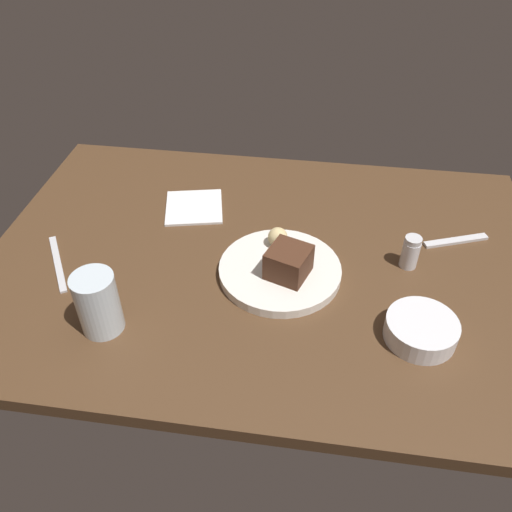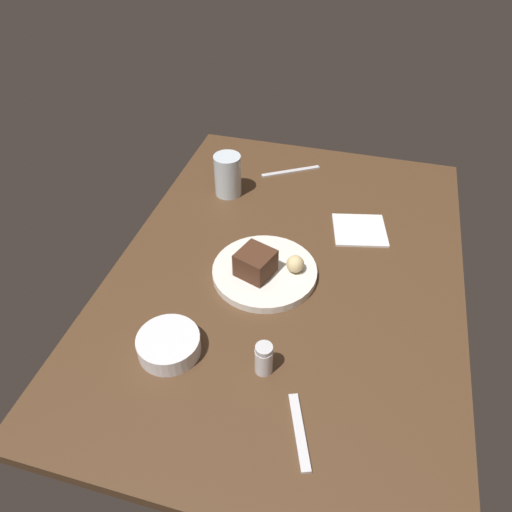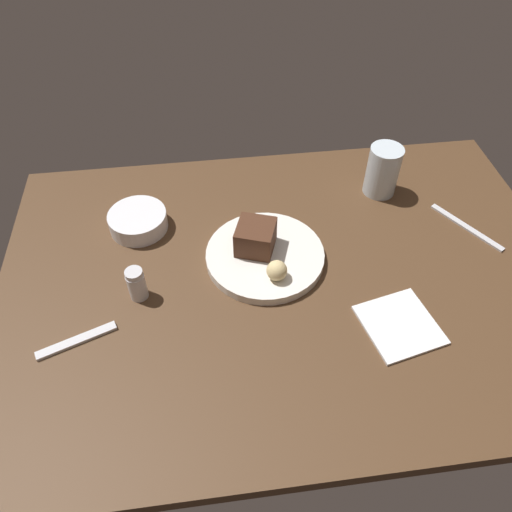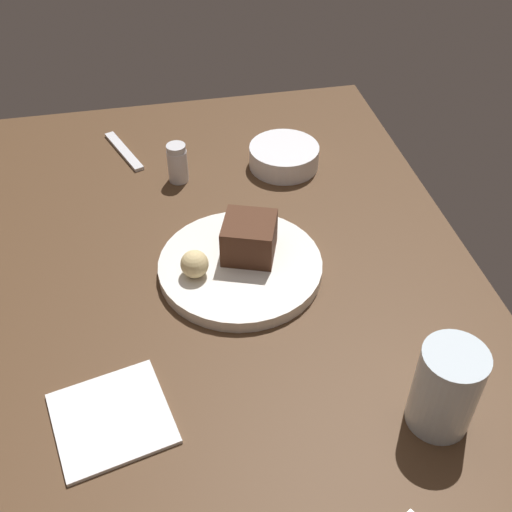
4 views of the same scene
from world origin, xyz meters
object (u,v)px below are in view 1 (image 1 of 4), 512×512
(side_bowl, at_px, (421,330))
(folded_napkin, at_px, (194,207))
(butter_knife, at_px, (58,263))
(water_glass, at_px, (98,303))
(dessert_spoon, at_px, (456,241))
(chocolate_cake_slice, at_px, (289,262))
(bread_roll, at_px, (278,237))
(dessert_plate, at_px, (280,270))
(salt_shaker, at_px, (410,252))

(side_bowl, relative_size, folded_napkin, 0.94)
(butter_knife, bearing_deg, folded_napkin, -76.14)
(water_glass, distance_m, dessert_spoon, 0.78)
(chocolate_cake_slice, relative_size, bread_roll, 1.85)
(bread_roll, distance_m, folded_napkin, 0.26)
(side_bowl, relative_size, butter_knife, 0.69)
(side_bowl, distance_m, folded_napkin, 0.61)
(chocolate_cake_slice, relative_size, folded_napkin, 0.56)
(water_glass, relative_size, dessert_spoon, 0.82)
(dessert_plate, height_order, chocolate_cake_slice, chocolate_cake_slice)
(bread_roll, bearing_deg, salt_shaker, 179.06)
(dessert_spoon, xyz_separation_m, butter_knife, (0.85, 0.20, -0.00))
(dessert_plate, height_order, side_bowl, side_bowl)
(salt_shaker, height_order, butter_knife, salt_shaker)
(chocolate_cake_slice, height_order, bread_roll, chocolate_cake_slice)
(dessert_plate, xyz_separation_m, chocolate_cake_slice, (-0.02, 0.02, 0.04))
(folded_napkin, bearing_deg, salt_shaker, 164.41)
(bread_roll, distance_m, salt_shaker, 0.28)
(folded_napkin, bearing_deg, bread_roll, 148.44)
(chocolate_cake_slice, distance_m, water_glass, 0.37)
(dessert_plate, distance_m, folded_napkin, 0.31)
(water_glass, xyz_separation_m, butter_knife, (0.16, -0.15, -0.06))
(water_glass, height_order, folded_napkin, water_glass)
(water_glass, xyz_separation_m, folded_napkin, (-0.08, -0.40, -0.06))
(bread_roll, xyz_separation_m, side_bowl, (-0.29, 0.21, -0.02))
(side_bowl, bearing_deg, bread_roll, -35.73)
(dessert_plate, bearing_deg, chocolate_cake_slice, 134.91)
(salt_shaker, xyz_separation_m, side_bowl, (-0.01, 0.20, -0.02))
(chocolate_cake_slice, relative_size, butter_knife, 0.41)
(salt_shaker, relative_size, side_bowl, 0.57)
(dessert_spoon, bearing_deg, dessert_plate, 2.58)
(dessert_plate, height_order, butter_knife, dessert_plate)
(side_bowl, height_order, butter_knife, side_bowl)
(water_glass, distance_m, folded_napkin, 0.41)
(dessert_plate, height_order, bread_roll, bread_roll)
(side_bowl, distance_m, butter_knife, 0.75)
(side_bowl, bearing_deg, water_glass, 5.60)
(dessert_plate, distance_m, water_glass, 0.37)
(salt_shaker, distance_m, dessert_spoon, 0.15)
(chocolate_cake_slice, bearing_deg, dessert_plate, -45.09)
(dessert_plate, xyz_separation_m, side_bowl, (-0.27, 0.13, 0.01))
(side_bowl, bearing_deg, salt_shaker, -88.22)
(dessert_plate, xyz_separation_m, salt_shaker, (-0.27, -0.07, 0.03))
(water_glass, bearing_deg, dessert_plate, -148.40)
(chocolate_cake_slice, height_order, salt_shaker, chocolate_cake_slice)
(bread_roll, relative_size, salt_shaker, 0.57)
(dessert_plate, height_order, salt_shaker, salt_shaker)
(chocolate_cake_slice, xyz_separation_m, water_glass, (0.33, 0.17, 0.01))
(chocolate_cake_slice, bearing_deg, dessert_spoon, -153.39)
(dessert_plate, distance_m, chocolate_cake_slice, 0.05)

